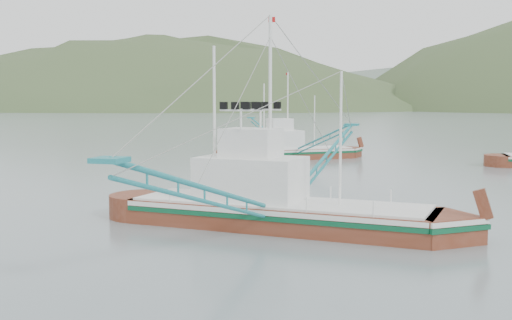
# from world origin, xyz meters

# --- Properties ---
(ground) EXTENTS (1200.00, 1200.00, 0.00)m
(ground) POSITION_xyz_m (0.00, 0.00, 0.00)
(ground) COLOR slate
(ground) RESTS_ON ground
(main_boat) EXTENTS (16.52, 29.17, 11.84)m
(main_boat) POSITION_xyz_m (2.02, 2.78, 1.79)
(main_boat) COLOR #612714
(main_boat) RESTS_ON ground
(bg_boat_far) EXTENTS (19.67, 22.60, 10.40)m
(bg_boat_far) POSITION_xyz_m (-6.35, 40.30, 2.22)
(bg_boat_far) COLOR #612714
(bg_boat_far) RESTS_ON ground
(headland_left) EXTENTS (448.00, 308.00, 210.00)m
(headland_left) POSITION_xyz_m (-180.00, 360.00, 0.00)
(headland_left) COLOR #394C27
(headland_left) RESTS_ON ground
(ridge_distant) EXTENTS (960.00, 400.00, 240.00)m
(ridge_distant) POSITION_xyz_m (30.00, 560.00, 0.00)
(ridge_distant) COLOR slate
(ridge_distant) RESTS_ON ground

